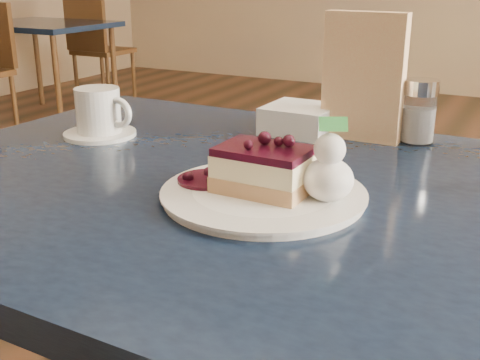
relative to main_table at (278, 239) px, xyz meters
The scene contains 10 objects.
main_table is the anchor object (origin of this frame).
dessert_plate 0.10m from the main_table, 91.14° to the right, with size 0.28×0.28×0.01m, color white.
cheesecake_slice 0.14m from the main_table, 91.14° to the right, with size 0.13×0.09×0.06m.
whipped_cream 0.16m from the main_table, 26.33° to the right, with size 0.07×0.07×0.06m.
berry_sauce 0.15m from the main_table, 148.23° to the right, with size 0.08×0.08×0.01m, color black.
coffee_set 0.45m from the main_table, 166.18° to the left, with size 0.15×0.14×0.09m.
menu_card 0.37m from the main_table, 85.69° to the left, with size 0.15×0.03×0.23m, color beige.
sugar_shaker 0.39m from the main_table, 70.05° to the left, with size 0.06×0.06×0.12m.
napkin_stack 0.34m from the main_table, 107.24° to the left, with size 0.13×0.13×0.05m, color white.
bg_table_far_left 4.13m from the main_table, 139.91° to the left, with size 0.96×1.74×1.16m.
Camera 1 is at (0.45, -0.75, 1.10)m, focal length 45.00 mm.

